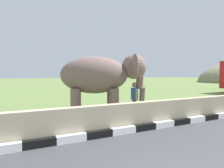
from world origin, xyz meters
name	(u,v)px	position (x,y,z in m)	size (l,w,h in m)	color
striped_curb	(86,136)	(-0.35, 4.18, 0.12)	(16.20, 0.20, 0.24)	white
barrier_parapet	(142,115)	(2.00, 4.48, 0.50)	(28.00, 0.36, 1.00)	tan
elephant	(102,76)	(1.44, 6.82, 1.95)	(4.07, 3.07, 2.97)	#7A5F59
person_handler	(134,98)	(2.88, 6.29, 0.93)	(0.35, 0.63, 1.66)	navy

